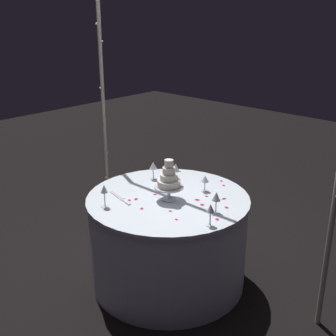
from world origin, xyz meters
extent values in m
plane|color=black|center=(0.00, 0.00, 0.00)|extent=(12.00, 12.00, 0.00)
cylinder|color=#B7B29E|center=(-1.13, 0.33, 1.19)|extent=(0.04, 0.04, 2.38)
sphere|color=#F9EAB2|center=(-1.12, 0.34, 1.80)|extent=(0.02, 0.02, 0.02)
sphere|color=#F9EAB2|center=(-1.12, 0.31, 0.50)|extent=(0.02, 0.02, 0.02)
sphere|color=#F9EAB2|center=(1.13, 0.35, 0.43)|extent=(0.02, 0.02, 0.02)
sphere|color=#F9EAB2|center=(-1.14, 0.33, 1.85)|extent=(0.02, 0.02, 0.02)
sphere|color=#F9EAB2|center=(-1.14, 0.31, 1.95)|extent=(0.02, 0.02, 0.02)
sphere|color=#F9EAB2|center=(-1.13, 0.34, 0.75)|extent=(0.02, 0.02, 0.02)
sphere|color=#F9EAB2|center=(1.12, 0.34, 0.98)|extent=(0.02, 0.02, 0.02)
sphere|color=#F9EAB2|center=(-1.15, 0.35, 0.71)|extent=(0.02, 0.02, 0.02)
sphere|color=#F9EAB2|center=(-1.13, 0.31, 1.39)|extent=(0.02, 0.02, 0.02)
sphere|color=#F9EAB2|center=(-1.12, 0.35, 0.42)|extent=(0.02, 0.02, 0.02)
cylinder|color=silver|center=(0.00, 0.00, 0.36)|extent=(1.22, 1.22, 0.71)
cylinder|color=silver|center=(0.00, 0.00, 0.72)|extent=(1.24, 1.24, 0.02)
cylinder|color=silver|center=(0.04, -0.03, 0.74)|extent=(0.11, 0.11, 0.01)
cylinder|color=silver|center=(0.04, -0.03, 0.79)|extent=(0.02, 0.02, 0.09)
cylinder|color=silver|center=(0.04, -0.03, 0.84)|extent=(0.22, 0.22, 0.01)
cylinder|color=silver|center=(0.04, -0.03, 0.87)|extent=(0.17, 0.17, 0.05)
cylinder|color=silver|center=(0.04, -0.03, 0.91)|extent=(0.13, 0.13, 0.05)
cylinder|color=silver|center=(0.04, -0.03, 0.96)|extent=(0.09, 0.09, 0.05)
cylinder|color=silver|center=(0.04, -0.03, 1.02)|extent=(0.07, 0.07, 0.06)
cylinder|color=silver|center=(-0.35, 0.19, 0.73)|extent=(0.06, 0.06, 0.00)
cylinder|color=silver|center=(-0.35, 0.19, 0.78)|extent=(0.01, 0.01, 0.09)
cone|color=silver|center=(-0.35, 0.19, 0.85)|extent=(0.06, 0.06, 0.06)
cylinder|color=silver|center=(0.43, 0.03, 0.73)|extent=(0.06, 0.06, 0.00)
cylinder|color=silver|center=(0.43, 0.03, 0.78)|extent=(0.01, 0.01, 0.09)
cone|color=silver|center=(0.43, 0.03, 0.86)|extent=(0.06, 0.06, 0.06)
cylinder|color=silver|center=(-0.15, 0.25, 0.73)|extent=(0.06, 0.06, 0.00)
cylinder|color=silver|center=(-0.15, 0.25, 0.79)|extent=(0.01, 0.01, 0.10)
cone|color=silver|center=(-0.15, 0.25, 0.87)|extent=(0.06, 0.06, 0.07)
cylinder|color=silver|center=(0.13, 0.28, 0.73)|extent=(0.06, 0.06, 0.00)
cylinder|color=silver|center=(0.13, 0.28, 0.77)|extent=(0.01, 0.01, 0.08)
cone|color=silver|center=(0.13, 0.28, 0.84)|extent=(0.06, 0.06, 0.05)
cylinder|color=silver|center=(-0.22, -0.43, 0.73)|extent=(0.06, 0.06, 0.00)
cylinder|color=silver|center=(-0.22, -0.43, 0.79)|extent=(0.01, 0.01, 0.11)
cone|color=silver|center=(-0.22, -0.43, 0.87)|extent=(0.05, 0.05, 0.06)
cylinder|color=silver|center=(0.51, -0.15, 0.73)|extent=(0.06, 0.06, 0.00)
cylinder|color=silver|center=(0.51, -0.15, 0.78)|extent=(0.01, 0.01, 0.09)
cone|color=silver|center=(0.51, -0.15, 0.86)|extent=(0.05, 0.05, 0.06)
cube|color=silver|center=(-0.29, -0.25, 0.74)|extent=(0.22, 0.07, 0.01)
cube|color=white|center=(-0.15, -0.29, 0.74)|extent=(0.09, 0.04, 0.01)
ellipsoid|color=#C61951|center=(-0.22, -0.26, 0.73)|extent=(0.03, 0.04, 0.00)
ellipsoid|color=#C61951|center=(0.21, 0.21, 0.73)|extent=(0.03, 0.02, 0.00)
ellipsoid|color=#C61951|center=(-0.17, -0.24, 0.73)|extent=(0.04, 0.03, 0.00)
ellipsoid|color=#C61951|center=(0.28, 0.07, 0.73)|extent=(0.04, 0.03, 0.00)
ellipsoid|color=#C61951|center=(0.18, -0.17, 0.73)|extent=(0.03, 0.02, 0.00)
ellipsoid|color=#C61951|center=(0.50, -0.05, 0.73)|extent=(0.04, 0.04, 0.00)
ellipsoid|color=#C61951|center=(-0.29, 0.47, 0.73)|extent=(0.03, 0.03, 0.00)
ellipsoid|color=#C61951|center=(-0.15, -0.19, 0.73)|extent=(0.04, 0.05, 0.00)
ellipsoid|color=#C61951|center=(0.20, 0.11, 0.73)|extent=(0.04, 0.03, 0.00)
ellipsoid|color=#C61951|center=(0.11, 0.54, 0.73)|extent=(0.04, 0.04, 0.00)
ellipsoid|color=#C61951|center=(-0.11, -0.03, 0.73)|extent=(0.03, 0.03, 0.00)
ellipsoid|color=#C61951|center=(0.44, 0.15, 0.73)|extent=(0.04, 0.03, 0.00)
ellipsoid|color=#C61951|center=(-0.05, 0.19, 0.73)|extent=(0.05, 0.05, 0.00)
ellipsoid|color=#C61951|center=(0.18, 0.47, 0.73)|extent=(0.03, 0.02, 0.00)
ellipsoid|color=#C61951|center=(0.30, -0.24, 0.73)|extent=(0.03, 0.02, 0.00)
ellipsoid|color=#C61951|center=(0.33, 0.26, 0.73)|extent=(0.03, 0.04, 0.00)
ellipsoid|color=#C61951|center=(0.00, -0.28, 0.73)|extent=(0.04, 0.04, 0.00)
ellipsoid|color=#C61951|center=(-0.28, 0.32, 0.73)|extent=(0.03, 0.04, 0.00)
camera|label=1|loc=(2.07, -2.25, 2.10)|focal=47.08mm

